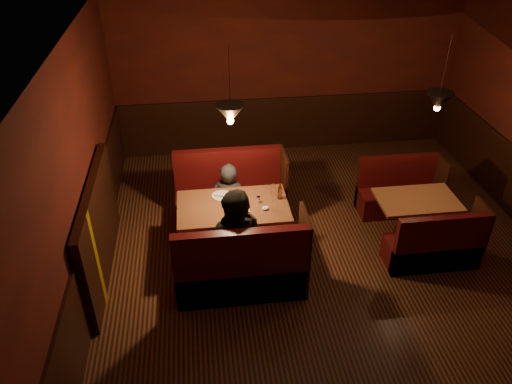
{
  "coord_description": "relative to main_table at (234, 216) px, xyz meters",
  "views": [
    {
      "loc": [
        -1.61,
        -4.73,
        4.42
      ],
      "look_at": [
        -0.93,
        0.56,
        0.95
      ],
      "focal_mm": 35.0,
      "sensor_mm": 36.0,
      "label": 1
    }
  ],
  "objects": [
    {
      "name": "second_table",
      "position": [
        2.52,
        0.05,
        -0.13
      ],
      "size": [
        1.1,
        0.7,
        0.62
      ],
      "color": "brown",
      "rests_on": "ground"
    },
    {
      "name": "diner_b",
      "position": [
        0.01,
        -0.63,
        0.25
      ],
      "size": [
        0.95,
        0.82,
        1.69
      ],
      "primitive_type": "imported",
      "rotation": [
        0.0,
        0.0,
        -0.25
      ],
      "color": "black",
      "rests_on": "ground"
    },
    {
      "name": "main_table",
      "position": [
        0.0,
        0.0,
        0.0
      ],
      "size": [
        1.44,
        0.87,
        1.01
      ],
      "color": "brown",
      "rests_on": "ground"
    },
    {
      "name": "second_bench_near",
      "position": [
        2.55,
        -0.6,
        -0.32
      ],
      "size": [
        1.21,
        0.45,
        0.87
      ],
      "color": "#460A11",
      "rests_on": "ground"
    },
    {
      "name": "main_bench_far",
      "position": [
        0.02,
        0.81,
        -0.25
      ],
      "size": [
        1.58,
        0.56,
        1.08
      ],
      "color": "#460A11",
      "rests_on": "ground"
    },
    {
      "name": "second_bench_far",
      "position": [
        2.55,
        0.71,
        -0.32
      ],
      "size": [
        1.21,
        0.45,
        0.87
      ],
      "color": "#460A11",
      "rests_on": "ground"
    },
    {
      "name": "main_bench_near",
      "position": [
        0.02,
        -0.82,
        -0.25
      ],
      "size": [
        1.58,
        0.56,
        1.08
      ],
      "color": "#460A11",
      "rests_on": "ground"
    },
    {
      "name": "diner_a",
      "position": [
        -0.03,
        0.59,
        0.11
      ],
      "size": [
        0.58,
        0.46,
        1.4
      ],
      "primitive_type": "imported",
      "rotation": [
        0.0,
        0.0,
        2.86
      ],
      "color": "#28282C",
      "rests_on": "ground"
    },
    {
      "name": "room",
      "position": [
        0.94,
        -0.52,
        0.46
      ],
      "size": [
        6.02,
        7.02,
        2.92
      ],
      "color": "black",
      "rests_on": "ground"
    }
  ]
}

